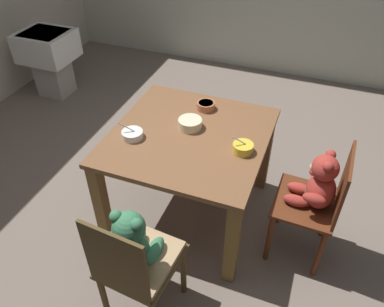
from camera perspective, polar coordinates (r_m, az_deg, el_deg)
name	(u,v)px	position (r m, az deg, el deg)	size (l,w,h in m)	color
ground_plane	(190,211)	(3.00, -0.34, -8.60)	(5.20, 5.20, 0.04)	#75675C
dining_table	(189,150)	(2.58, -0.39, 0.53)	(1.01, 1.04, 0.72)	brown
teddy_chair_near_right	(317,191)	(2.45, 18.34, -5.38)	(0.39, 0.43, 0.86)	#5A2A15
teddy_chair_near_front	(135,253)	(2.03, -8.60, -14.57)	(0.42, 0.44, 0.90)	#4D3B1E
porridge_bowl_white_near_left	(132,134)	(2.48, -8.95, 2.87)	(0.14, 0.14, 0.12)	white
porridge_bowl_cream_center	(190,123)	(2.54, -0.29, 4.54)	(0.16, 0.16, 0.06)	beige
porridge_bowl_yellow_near_right	(243,148)	(2.35, 7.66, 0.86)	(0.13, 0.13, 0.12)	yellow
porridge_bowl_terracotta_far_center	(206,106)	(2.74, 2.17, 7.19)	(0.13, 0.13, 0.05)	#B56A46
sink_basin	(49,54)	(4.45, -20.73, 13.79)	(0.53, 0.47, 0.70)	#B7B2A8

